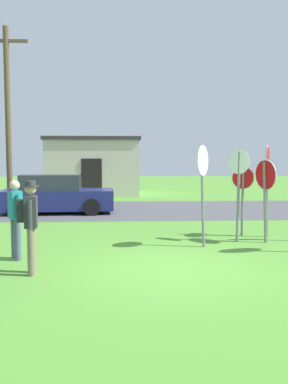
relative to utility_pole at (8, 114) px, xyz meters
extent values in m
plane|color=#518E33|center=(5.82, -10.26, -3.99)|extent=(80.00, 80.00, 0.00)
cube|color=#4C4C51|center=(5.82, -0.95, -3.99)|extent=(60.00, 6.40, 0.01)
cube|color=beige|center=(3.18, 6.74, -2.44)|extent=(5.16, 4.58, 3.11)
cube|color=#383333|center=(3.18, 6.74, -0.78)|extent=(5.36, 4.78, 0.20)
cube|color=black|center=(3.18, 4.42, -2.94)|extent=(1.10, 0.08, 2.10)
cylinder|color=brown|center=(0.00, 0.00, -0.18)|extent=(0.24, 0.24, 7.63)
cube|color=brown|center=(0.00, 0.00, 3.04)|extent=(1.80, 0.12, 0.12)
cube|color=navy|center=(2.33, -1.84, -3.46)|extent=(4.38, 1.99, 0.76)
cube|color=#2D333D|center=(2.08, -1.85, -2.78)|extent=(2.30, 1.63, 0.60)
cylinder|color=black|center=(3.62, -0.88, -3.67)|extent=(0.65, 0.25, 0.64)
cylinder|color=black|center=(3.70, -2.68, -3.67)|extent=(0.65, 0.25, 0.64)
cylinder|color=black|center=(0.96, -1.00, -3.67)|extent=(0.65, 0.25, 0.64)
cylinder|color=black|center=(1.04, -2.80, -3.67)|extent=(0.65, 0.25, 0.64)
cylinder|color=slate|center=(7.83, -7.62, -2.84)|extent=(0.14, 0.13, 2.31)
cylinder|color=white|center=(7.83, -7.62, -1.94)|extent=(0.43, 0.48, 0.62)
cylinder|color=#B70F14|center=(7.84, -7.61, -1.94)|extent=(0.40, 0.45, 0.58)
cylinder|color=slate|center=(8.46, -7.85, -2.97)|extent=(0.18, 0.13, 2.06)
cylinder|color=white|center=(8.46, -7.85, -2.27)|extent=(0.33, 0.76, 0.79)
cylinder|color=#B70F14|center=(8.45, -7.85, -2.27)|extent=(0.31, 0.70, 0.73)
cylinder|color=slate|center=(8.76, -7.10, -2.77)|extent=(0.14, 0.11, 2.44)
cylinder|color=white|center=(8.76, -7.10, -1.83)|extent=(0.31, 0.62, 0.67)
cylinder|color=#B70F14|center=(8.77, -7.10, -1.83)|extent=(0.29, 0.58, 0.62)
cylinder|color=slate|center=(6.78, -8.25, -2.79)|extent=(0.17, 0.14, 2.40)
cylinder|color=white|center=(6.78, -8.25, -1.90)|extent=(0.40, 0.66, 0.74)
cylinder|color=#B70F14|center=(6.78, -8.25, -1.90)|extent=(0.38, 0.61, 0.68)
cylinder|color=slate|center=(8.16, -6.89, -3.06)|extent=(0.07, 0.07, 1.87)
cylinder|color=white|center=(8.16, -6.89, -2.39)|extent=(0.63, 0.05, 0.63)
cylinder|color=#B70F14|center=(8.16, -6.90, -2.39)|extent=(0.58, 0.05, 0.58)
cylinder|color=#4C5670|center=(2.54, -9.21, -3.55)|extent=(0.14, 0.14, 0.88)
cylinder|color=#4C5670|center=(2.65, -9.40, -3.55)|extent=(0.14, 0.14, 0.88)
cube|color=teal|center=(2.59, -9.30, -2.82)|extent=(0.37, 0.42, 0.58)
cylinder|color=teal|center=(2.47, -9.10, -2.84)|extent=(0.09, 0.09, 0.52)
cylinder|color=teal|center=(2.72, -9.51, -2.84)|extent=(0.09, 0.09, 0.52)
sphere|color=beige|center=(2.59, -9.30, -2.41)|extent=(0.21, 0.21, 0.21)
cylinder|color=#7A6B56|center=(3.16, -10.34, -3.55)|extent=(0.14, 0.14, 0.88)
cylinder|color=#7A6B56|center=(3.19, -10.56, -3.55)|extent=(0.14, 0.14, 0.88)
cube|color=#333338|center=(3.17, -10.45, -2.82)|extent=(0.26, 0.38, 0.58)
cylinder|color=#333338|center=(3.14, -10.21, -2.84)|extent=(0.09, 0.09, 0.52)
cylinder|color=#333338|center=(3.20, -10.69, -2.84)|extent=(0.09, 0.09, 0.52)
sphere|color=tan|center=(3.17, -10.45, -2.41)|extent=(0.21, 0.21, 0.21)
cylinder|color=#333338|center=(3.17, -10.45, -2.35)|extent=(0.32, 0.31, 0.02)
cylinder|color=#333338|center=(3.17, -10.45, -2.30)|extent=(0.19, 0.19, 0.09)
cube|color=#232328|center=(3.00, -10.47, -2.80)|extent=(0.17, 0.28, 0.40)
camera|label=1|loc=(4.87, -18.14, -1.83)|focal=38.98mm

